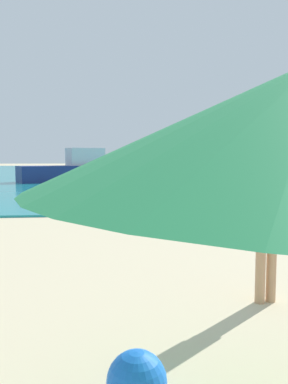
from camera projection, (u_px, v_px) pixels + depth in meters
water at (107, 172)px, 40.04m from camera, size 160.00×60.00×0.06m
person_standing at (267, 218)px, 4.12m from camera, size 0.36×0.21×1.61m
boat_near at (72, 170)px, 24.29m from camera, size 6.36×4.15×2.07m
beach_ball at (137, 381)px, 2.39m from camera, size 0.38×0.38×0.38m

